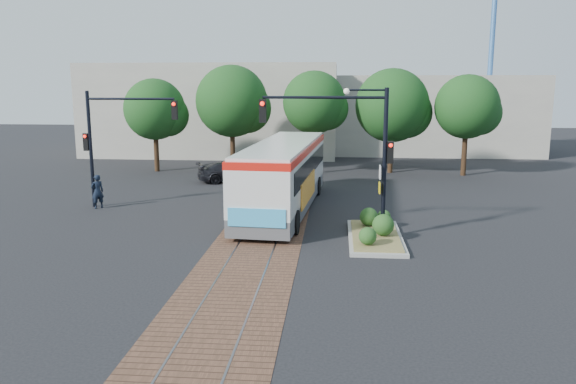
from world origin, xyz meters
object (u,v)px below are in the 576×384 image
object	(u,v)px
city_bus	(284,173)
signal_pole_left	(111,133)
signal_pole_main	(355,139)
parked_car	(232,172)
traffic_island	(376,231)
officer	(97,191)

from	to	relation	value
city_bus	signal_pole_left	distance (m)	9.08
signal_pole_main	city_bus	bearing A→B (deg)	124.04
city_bus	parked_car	xyz separation A→B (m)	(-4.19, 8.00, -1.27)
traffic_island	signal_pole_main	xyz separation A→B (m)	(-0.96, 0.09, 3.83)
city_bus	signal_pole_left	size ratio (longest dim) A/B	2.18
traffic_island	signal_pole_main	world-z (taller)	signal_pole_main
traffic_island	officer	bearing A→B (deg)	162.00
traffic_island	signal_pole_left	world-z (taller)	signal_pole_left
signal_pole_left	officer	size ratio (longest dim) A/B	3.40
city_bus	signal_pole_main	distance (m)	6.41
signal_pole_left	officer	xyz separation A→B (m)	(-0.76, -0.36, -2.98)
officer	city_bus	bearing A→B (deg)	141.98
signal_pole_left	traffic_island	bearing A→B (deg)	-20.36
traffic_island	parked_car	distance (m)	15.60
signal_pole_left	parked_car	xyz separation A→B (m)	(4.67, 8.17, -3.21)
city_bus	parked_car	distance (m)	9.12
traffic_island	city_bus	bearing A→B (deg)	130.45
signal_pole_main	parked_car	bearing A→B (deg)	120.21
parked_car	traffic_island	bearing A→B (deg)	-171.11
city_bus	traffic_island	bearing A→B (deg)	-45.29
city_bus	traffic_island	size ratio (longest dim) A/B	2.51
city_bus	traffic_island	xyz separation A→B (m)	(4.32, -5.07, -1.59)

